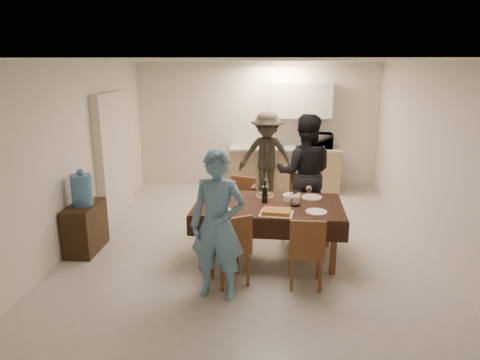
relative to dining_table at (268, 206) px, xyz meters
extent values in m
cube|color=#B3B2AD|center=(-0.27, 0.52, -0.73)|extent=(5.00, 6.00, 0.02)
cube|color=white|center=(-0.27, 0.52, 1.87)|extent=(5.00, 6.00, 0.02)
cube|color=silver|center=(-0.27, 3.52, 0.57)|extent=(5.00, 0.02, 2.60)
cube|color=silver|center=(-0.27, -2.48, 0.57)|extent=(5.00, 0.02, 2.60)
cube|color=silver|center=(-2.77, 0.52, 0.57)|extent=(0.02, 6.00, 2.60)
cube|color=silver|center=(2.23, 0.52, 0.57)|extent=(0.02, 6.00, 2.60)
cube|color=silver|center=(-2.69, 1.72, 0.32)|extent=(0.15, 1.40, 2.10)
cube|color=tan|center=(0.33, 3.20, -0.30)|extent=(2.20, 0.60, 0.86)
cube|color=#9FA09B|center=(0.33, 3.20, 0.16)|extent=(2.24, 0.64, 0.05)
cube|color=white|center=(0.63, 3.34, 1.12)|extent=(1.20, 0.34, 0.70)
cube|color=black|center=(0.00, 0.00, 0.01)|extent=(1.99, 1.21, 0.04)
cube|color=brown|center=(0.00, 0.00, -0.37)|extent=(0.07, 0.07, 0.72)
cube|color=brown|center=(-0.45, -0.75, -0.29)|extent=(0.55, 0.55, 0.05)
cube|color=brown|center=(-0.45, -0.93, -0.05)|extent=(0.38, 0.22, 0.44)
cube|color=brown|center=(0.45, -0.75, -0.30)|extent=(0.41, 0.41, 0.05)
cube|color=brown|center=(0.45, -0.93, -0.06)|extent=(0.40, 0.05, 0.43)
cube|color=brown|center=(-0.45, 0.75, -0.30)|extent=(0.51, 0.51, 0.05)
cube|color=brown|center=(-0.45, 0.57, -0.06)|extent=(0.39, 0.17, 0.43)
cube|color=brown|center=(0.45, 0.75, -0.27)|extent=(0.56, 0.56, 0.05)
cube|color=brown|center=(0.45, 0.56, -0.01)|extent=(0.41, 0.21, 0.46)
cube|color=black|center=(-2.55, 0.03, -0.39)|extent=(0.37, 0.73, 0.68)
cylinder|color=#4983B9|center=(-2.55, 0.03, 0.17)|extent=(0.28, 0.28, 0.43)
cylinder|color=white|center=(0.35, -0.05, 0.13)|extent=(0.13, 0.13, 0.20)
cube|color=#AC8532|center=(0.10, -0.38, 0.06)|extent=(0.44, 0.35, 0.05)
cylinder|color=white|center=(0.30, 0.18, 0.07)|extent=(0.20, 0.20, 0.08)
cylinder|color=white|center=(-0.05, 0.28, 0.05)|extent=(0.21, 0.21, 0.04)
cylinder|color=white|center=(-0.60, -0.30, 0.04)|extent=(0.24, 0.24, 0.01)
cylinder|color=white|center=(0.60, -0.30, 0.04)|extent=(0.27, 0.27, 0.02)
cylinder|color=white|center=(-0.60, 0.30, 0.04)|extent=(0.24, 0.24, 0.01)
cylinder|color=white|center=(0.60, 0.30, 0.04)|extent=(0.28, 0.28, 0.02)
imported|color=white|center=(1.00, 3.20, 0.33)|extent=(0.54, 0.36, 0.30)
imported|color=#5888AB|center=(-0.55, -1.05, 0.12)|extent=(0.68, 0.50, 1.70)
imported|color=black|center=(0.55, 1.05, 0.19)|extent=(0.95, 0.77, 1.84)
imported|color=black|center=(-0.04, 2.75, 0.11)|extent=(1.08, 0.62, 1.68)
camera|label=1|loc=(-0.01, -5.41, 1.84)|focal=32.00mm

